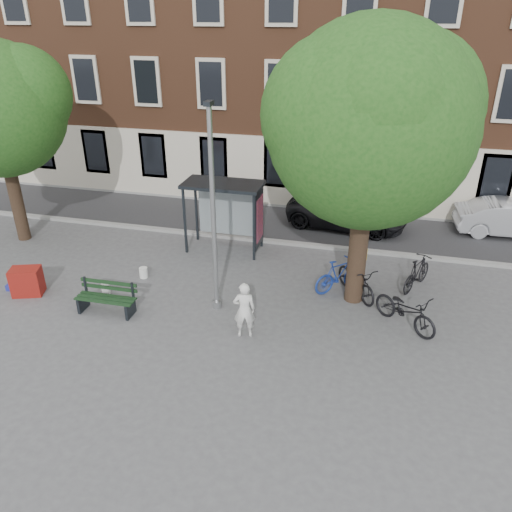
{
  "coord_description": "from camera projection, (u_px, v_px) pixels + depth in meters",
  "views": [
    {
      "loc": [
        4.32,
        -12.28,
        8.18
      ],
      "look_at": [
        0.99,
        0.97,
        1.4
      ],
      "focal_mm": 35.0,
      "sensor_mm": 36.0,
      "label": 1
    }
  ],
  "objects": [
    {
      "name": "bike_b",
      "position": [
        339.0,
        275.0,
        15.93
      ],
      "size": [
        1.7,
        1.67,
        1.12
      ],
      "primitive_type": "imported",
      "rotation": [
        0.0,
        0.0,
        2.34
      ],
      "color": "#1B3697",
      "rests_on": "ground"
    },
    {
      "name": "ground",
      "position": [
        217.0,
        307.0,
        15.24
      ],
      "size": [
        90.0,
        90.0,
        0.0
      ],
      "primitive_type": "plane",
      "color": "#4C4C4F",
      "rests_on": "ground"
    },
    {
      "name": "red_stand",
      "position": [
        27.0,
        281.0,
        15.77
      ],
      "size": [
        1.05,
        0.86,
        0.9
      ],
      "primitive_type": "cube",
      "rotation": [
        0.0,
        0.0,
        0.33
      ],
      "color": "maroon",
      "rests_on": "ground"
    },
    {
      "name": "painter",
      "position": [
        244.0,
        310.0,
        13.57
      ],
      "size": [
        0.69,
        0.55,
        1.66
      ],
      "primitive_type": "imported",
      "rotation": [
        0.0,
        0.0,
        3.42
      ],
      "color": "white",
      "rests_on": "ground"
    },
    {
      "name": "bike_d",
      "position": [
        417.0,
        273.0,
        16.06
      ],
      "size": [
        1.28,
        1.86,
        1.1
      ],
      "primitive_type": "imported",
      "rotation": [
        0.0,
        0.0,
        2.68
      ],
      "color": "black",
      "rests_on": "ground"
    },
    {
      "name": "curb_near",
      "position": [
        257.0,
        240.0,
        19.56
      ],
      "size": [
        40.0,
        0.25,
        0.12
      ],
      "primitive_type": "cube",
      "color": "gray",
      "rests_on": "ground"
    },
    {
      "name": "curb_far",
      "position": [
        278.0,
        205.0,
        23.04
      ],
      "size": [
        40.0,
        0.25,
        0.12
      ],
      "primitive_type": "cube",
      "color": "gray",
      "rests_on": "ground"
    },
    {
      "name": "notice_sign",
      "position": [
        361.0,
        263.0,
        15.28
      ],
      "size": [
        0.29,
        0.06,
        1.69
      ],
      "rotation": [
        0.0,
        0.0,
        0.11
      ],
      "color": "#9EA0A3",
      "rests_on": "ground"
    },
    {
      "name": "bucket_b",
      "position": [
        30.0,
        280.0,
        16.4
      ],
      "size": [
        0.37,
        0.37,
        0.36
      ],
      "primitive_type": "cylinder",
      "rotation": [
        0.0,
        0.0,
        -0.39
      ],
      "color": "silver",
      "rests_on": "ground"
    },
    {
      "name": "car_silver",
      "position": [
        511.0,
        219.0,
        19.83
      ],
      "size": [
        4.33,
        1.74,
        1.4
      ],
      "primitive_type": "imported",
      "rotation": [
        0.0,
        0.0,
        1.63
      ],
      "color": "#A8A9AF",
      "rests_on": "ground"
    },
    {
      "name": "tree_right",
      "position": [
        372.0,
        118.0,
        13.07
      ],
      "size": [
        5.76,
        5.6,
        8.2
      ],
      "color": "black",
      "rests_on": "ground"
    },
    {
      "name": "bike_c",
      "position": [
        356.0,
        280.0,
        15.66
      ],
      "size": [
        1.78,
        2.09,
        1.08
      ],
      "primitive_type": "imported",
      "rotation": [
        0.0,
        0.0,
        0.62
      ],
      "color": "black",
      "rests_on": "ground"
    },
    {
      "name": "bike_a",
      "position": [
        405.0,
        310.0,
        14.08
      ],
      "size": [
        2.08,
        1.91,
        1.1
      ],
      "primitive_type": "imported",
      "rotation": [
        0.0,
        0.0,
        0.87
      ],
      "color": "black",
      "rests_on": "ground"
    },
    {
      "name": "building_row",
      "position": [
        298.0,
        37.0,
        23.43
      ],
      "size": [
        30.0,
        8.0,
        14.0
      ],
      "primitive_type": "cube",
      "color": "brown",
      "rests_on": "ground"
    },
    {
      "name": "blue_crate",
      "position": [
        17.0,
        286.0,
        16.2
      ],
      "size": [
        0.59,
        0.45,
        0.2
      ],
      "primitive_type": "cube",
      "rotation": [
        0.0,
        0.0,
        0.1
      ],
      "color": "#202996",
      "rests_on": "ground"
    },
    {
      "name": "road",
      "position": [
        268.0,
        222.0,
        21.32
      ],
      "size": [
        40.0,
        4.0,
        0.01
      ],
      "primitive_type": "cube",
      "color": "#28282B",
      "rests_on": "ground"
    },
    {
      "name": "bucket_c",
      "position": [
        144.0,
        273.0,
        16.86
      ],
      "size": [
        0.35,
        0.35,
        0.36
      ],
      "primitive_type": "cylinder",
      "rotation": [
        0.0,
        0.0,
        -0.28
      ],
      "color": "white",
      "rests_on": "ground"
    },
    {
      "name": "bus_shelter",
      "position": [
        235.0,
        201.0,
        18.09
      ],
      "size": [
        2.85,
        1.45,
        2.62
      ],
      "color": "#1E2328",
      "rests_on": "ground"
    },
    {
      "name": "lamppost",
      "position": [
        214.0,
        223.0,
        14.01
      ],
      "size": [
        0.28,
        0.35,
        6.11
      ],
      "color": "#9EA0A3",
      "rests_on": "ground"
    },
    {
      "name": "bench",
      "position": [
        107.0,
        299.0,
        14.84
      ],
      "size": [
        1.82,
        0.63,
        0.93
      ],
      "rotation": [
        0.0,
        0.0,
        0.02
      ],
      "color": "#1E2328",
      "rests_on": "ground"
    },
    {
      "name": "bucket_a",
      "position": [
        106.0,
        288.0,
        15.91
      ],
      "size": [
        0.37,
        0.37,
        0.36
      ],
      "primitive_type": "cylinder",
      "rotation": [
        0.0,
        0.0,
        -0.43
      ],
      "color": "silver",
      "rests_on": "ground"
    },
    {
      "name": "car_dark",
      "position": [
        347.0,
        211.0,
        20.65
      ],
      "size": [
        5.14,
        2.87,
        1.36
      ],
      "primitive_type": "imported",
      "rotation": [
        0.0,
        0.0,
        1.44
      ],
      "color": "black",
      "rests_on": "ground"
    }
  ]
}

